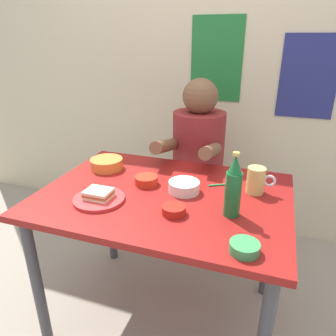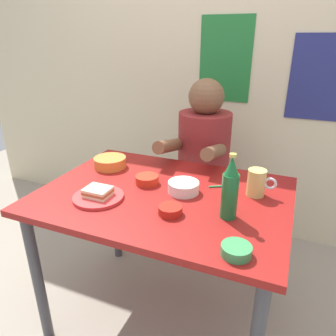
# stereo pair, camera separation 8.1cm
# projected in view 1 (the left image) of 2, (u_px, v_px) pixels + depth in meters

# --- Properties ---
(ground_plane) EXTENTS (6.00, 6.00, 0.00)m
(ground_plane) POSITION_uv_depth(u_px,v_px,m) (165.00, 314.00, 1.70)
(ground_plane) COLOR gray
(wall_back) EXTENTS (4.40, 0.09, 2.60)m
(wall_back) POSITION_uv_depth(u_px,v_px,m) (217.00, 50.00, 2.11)
(wall_back) COLOR beige
(wall_back) RESTS_ON ground
(dining_table) EXTENTS (1.10, 0.80, 0.74)m
(dining_table) POSITION_uv_depth(u_px,v_px,m) (164.00, 210.00, 1.45)
(dining_table) COLOR maroon
(dining_table) RESTS_ON ground
(stool) EXTENTS (0.34, 0.34, 0.45)m
(stool) POSITION_uv_depth(u_px,v_px,m) (196.00, 204.00, 2.12)
(stool) COLOR #4C4C51
(stool) RESTS_ON ground
(person_seated) EXTENTS (0.33, 0.56, 0.72)m
(person_seated) POSITION_uv_depth(u_px,v_px,m) (198.00, 145.00, 1.95)
(person_seated) COLOR maroon
(person_seated) RESTS_ON stool
(plate_orange) EXTENTS (0.22, 0.22, 0.01)m
(plate_orange) POSITION_uv_depth(u_px,v_px,m) (99.00, 199.00, 1.35)
(plate_orange) COLOR red
(plate_orange) RESTS_ON dining_table
(sandwich) EXTENTS (0.11, 0.09, 0.04)m
(sandwich) POSITION_uv_depth(u_px,v_px,m) (99.00, 194.00, 1.34)
(sandwich) COLOR beige
(sandwich) RESTS_ON plate_orange
(beer_mug) EXTENTS (0.13, 0.08, 0.12)m
(beer_mug) POSITION_uv_depth(u_px,v_px,m) (256.00, 180.00, 1.39)
(beer_mug) COLOR #D1BC66
(beer_mug) RESTS_ON dining_table
(beer_bottle) EXTENTS (0.06, 0.06, 0.26)m
(beer_bottle) POSITION_uv_depth(u_px,v_px,m) (233.00, 188.00, 1.20)
(beer_bottle) COLOR #19602D
(beer_bottle) RESTS_ON dining_table
(sauce_bowl_chili) EXTENTS (0.11, 0.11, 0.04)m
(sauce_bowl_chili) POSITION_uv_depth(u_px,v_px,m) (146.00, 180.00, 1.49)
(sauce_bowl_chili) COLOR red
(sauce_bowl_chili) RESTS_ON dining_table
(rice_bowl_white) EXTENTS (0.14, 0.14, 0.05)m
(rice_bowl_white) POSITION_uv_depth(u_px,v_px,m) (184.00, 186.00, 1.41)
(rice_bowl_white) COLOR silver
(rice_bowl_white) RESTS_ON dining_table
(dip_bowl_green) EXTENTS (0.10, 0.10, 0.03)m
(dip_bowl_green) POSITION_uv_depth(u_px,v_px,m) (244.00, 247.00, 1.02)
(dip_bowl_green) COLOR #388C4C
(dip_bowl_green) RESTS_ON dining_table
(sambal_bowl_red) EXTENTS (0.10, 0.10, 0.03)m
(sambal_bowl_red) POSITION_uv_depth(u_px,v_px,m) (174.00, 209.00, 1.24)
(sambal_bowl_red) COLOR #B21E14
(sambal_bowl_red) RESTS_ON dining_table
(soup_bowl_orange) EXTENTS (0.17, 0.17, 0.05)m
(soup_bowl_orange) POSITION_uv_depth(u_px,v_px,m) (107.00, 163.00, 1.66)
(soup_bowl_orange) COLOR orange
(soup_bowl_orange) RESTS_ON dining_table
(spoon) EXTENTS (0.12, 0.07, 0.01)m
(spoon) POSITION_uv_depth(u_px,v_px,m) (226.00, 184.00, 1.49)
(spoon) COLOR #26A559
(spoon) RESTS_ON dining_table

